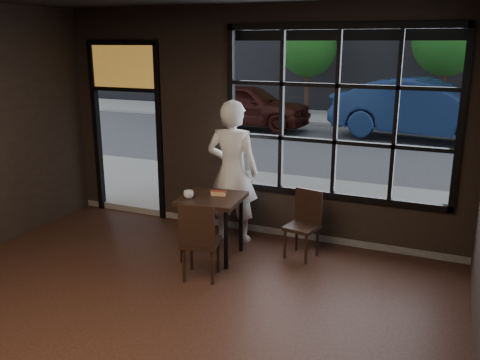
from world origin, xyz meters
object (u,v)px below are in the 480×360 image
at_px(cafe_table, 212,227).
at_px(chair_near, 201,239).
at_px(man, 232,172).
at_px(navy_car, 424,109).

bearing_deg(cafe_table, chair_near, -81.22).
xyz_separation_m(cafe_table, man, (-0.00, 0.65, 0.58)).
distance_m(chair_near, navy_car, 10.16).
bearing_deg(man, navy_car, -107.94).
relative_size(cafe_table, man, 0.42).
height_order(chair_near, navy_car, navy_car).
distance_m(man, navy_car, 8.97).
height_order(cafe_table, man, man).
distance_m(cafe_table, man, 0.87).
height_order(cafe_table, navy_car, navy_car).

